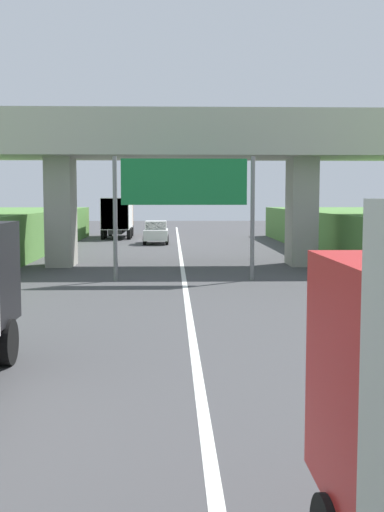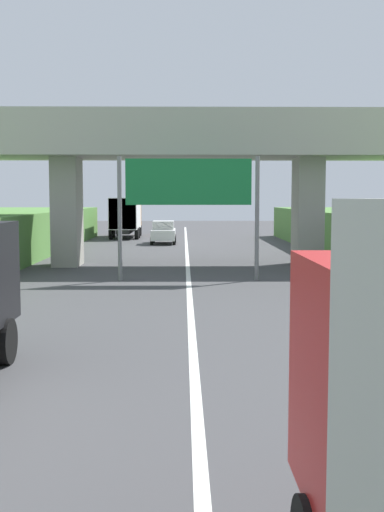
{
  "view_description": "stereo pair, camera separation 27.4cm",
  "coord_description": "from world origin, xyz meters",
  "px_view_note": "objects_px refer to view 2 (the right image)",
  "views": [
    {
      "loc": [
        -0.49,
        4.55,
        3.44
      ],
      "look_at": [
        0.0,
        20.35,
        2.0
      ],
      "focal_mm": 44.83,
      "sensor_mm": 36.0,
      "label": 1
    },
    {
      "loc": [
        -0.21,
        4.55,
        3.44
      ],
      "look_at": [
        0.0,
        20.35,
        2.0
      ],
      "focal_mm": 44.83,
      "sensor_mm": 36.0,
      "label": 2
    }
  ],
  "objects_px": {
    "overhead_highway_sign": "(189,190)",
    "car_white": "(163,232)",
    "construction_barrel_5": "(380,283)",
    "truck_orange": "(126,215)"
  },
  "relations": [
    {
      "from": "overhead_highway_sign",
      "to": "car_white",
      "type": "bearing_deg",
      "value": 94.59
    },
    {
      "from": "overhead_highway_sign",
      "to": "truck_orange",
      "type": "relative_size",
      "value": 0.81
    },
    {
      "from": "truck_orange",
      "to": "construction_barrel_5",
      "type": "distance_m",
      "value": 35.05
    },
    {
      "from": "construction_barrel_5",
      "to": "truck_orange",
      "type": "bearing_deg",
      "value": 109.8
    },
    {
      "from": "truck_orange",
      "to": "construction_barrel_5",
      "type": "relative_size",
      "value": 8.11
    },
    {
      "from": "overhead_highway_sign",
      "to": "truck_orange",
      "type": "height_order",
      "value": "overhead_highway_sign"
    },
    {
      "from": "overhead_highway_sign",
      "to": "construction_barrel_5",
      "type": "relative_size",
      "value": 6.53
    },
    {
      "from": "truck_orange",
      "to": "car_white",
      "type": "height_order",
      "value": "truck_orange"
    },
    {
      "from": "overhead_highway_sign",
      "to": "car_white",
      "type": "relative_size",
      "value": 1.43
    },
    {
      "from": "truck_orange",
      "to": "overhead_highway_sign",
      "type": "bearing_deg",
      "value": -79.79
    }
  ]
}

